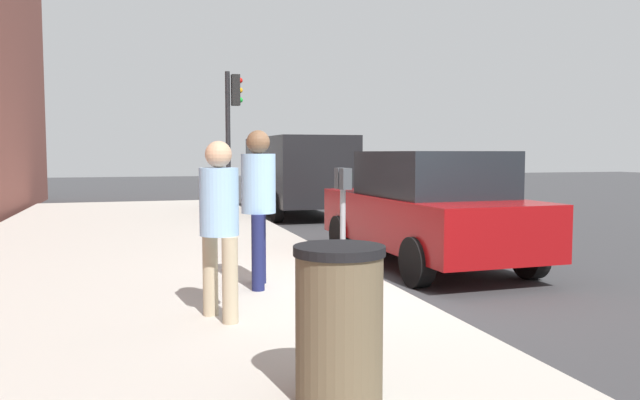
% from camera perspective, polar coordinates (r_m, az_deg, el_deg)
% --- Properties ---
extents(ground_plane, '(80.00, 80.00, 0.00)m').
position_cam_1_polar(ground_plane, '(8.03, 5.55, -8.23)').
color(ground_plane, '#38383A').
rests_on(ground_plane, ground).
extents(sidewalk_slab, '(28.00, 6.00, 0.15)m').
position_cam_1_polar(sidewalk_slab, '(7.46, -16.64, -8.79)').
color(sidewalk_slab, '#B7B2A8').
rests_on(sidewalk_slab, ground_plane).
extents(parking_meter, '(0.36, 0.12, 1.41)m').
position_cam_1_polar(parking_meter, '(7.66, 2.12, 0.00)').
color(parking_meter, gray).
rests_on(parking_meter, sidewalk_slab).
extents(pedestrian_at_meter, '(0.54, 0.41, 1.86)m').
position_cam_1_polar(pedestrian_at_meter, '(7.36, -5.67, 0.58)').
color(pedestrian_at_meter, '#191E4C').
rests_on(pedestrian_at_meter, sidewalk_slab).
extents(pedestrian_bystander, '(0.49, 0.37, 1.71)m').
position_cam_1_polar(pedestrian_bystander, '(5.98, -9.24, -1.45)').
color(pedestrian_bystander, tan).
rests_on(pedestrian_bystander, sidewalk_slab).
extents(parked_sedan_near, '(4.46, 2.08, 1.77)m').
position_cam_1_polar(parked_sedan_near, '(9.73, 9.83, -0.73)').
color(parked_sedan_near, maroon).
rests_on(parked_sedan_near, ground_plane).
extents(parked_van_far, '(5.20, 2.13, 2.18)m').
position_cam_1_polar(parked_van_far, '(17.42, -2.15, 2.74)').
color(parked_van_far, black).
rests_on(parked_van_far, ground_plane).
extents(traffic_signal, '(0.24, 0.44, 3.60)m').
position_cam_1_polar(traffic_signal, '(15.70, -8.09, 7.34)').
color(traffic_signal, black).
rests_on(traffic_signal, sidewalk_slab).
extents(trash_bin, '(0.59, 0.59, 1.01)m').
position_cam_1_polar(trash_bin, '(4.04, 1.76, -11.28)').
color(trash_bin, brown).
rests_on(trash_bin, sidewalk_slab).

